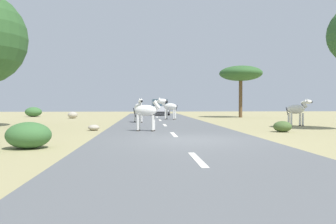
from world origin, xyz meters
TOP-DOWN VIEW (x-y plane):
  - ground_plane at (0.00, 0.00)m, footprint 90.00×90.00m
  - road at (-0.41, 0.00)m, footprint 6.00×64.00m
  - lane_markings at (-0.41, -1.00)m, footprint 0.16×56.00m
  - zebra_0 at (-1.97, 11.05)m, footprint 0.71×1.68m
  - zebra_1 at (-1.43, 3.84)m, footprint 1.59×0.66m
  - zebra_2 at (7.15, 7.34)m, footprint 1.69×0.58m
  - zebra_3 at (0.38, 15.29)m, footprint 1.57×1.16m
  - car_0 at (0.08, 25.80)m, footprint 2.08×4.37m
  - tree_2 at (7.47, 19.82)m, footprint 4.02×4.02m
  - bush_0 at (-12.62, 22.94)m, footprint 1.61×1.45m
  - bush_1 at (4.67, 3.49)m, footprint 0.83×0.75m
  - bush_2 at (-4.87, -1.50)m, footprint 1.26×1.14m
  - rock_0 at (-4.01, 4.97)m, footprint 0.53×0.57m
  - rock_2 at (-7.91, 18.80)m, footprint 0.85×0.78m

SIDE VIEW (x-z plane):
  - ground_plane at x=0.00m, z-range 0.00..0.00m
  - road at x=-0.41m, z-range 0.00..0.05m
  - lane_markings at x=-0.41m, z-range 0.05..0.06m
  - rock_0 at x=-4.01m, z-range 0.00..0.28m
  - bush_1 at x=4.67m, z-range 0.00..0.50m
  - rock_2 at x=-7.91m, z-range 0.00..0.59m
  - bush_2 at x=-4.87m, z-range 0.00..0.76m
  - bush_0 at x=-12.62m, z-range 0.00..0.96m
  - car_0 at x=0.08m, z-range -0.02..1.72m
  - zebra_2 at x=7.15m, z-range 0.15..1.75m
  - zebra_1 at x=-1.43m, z-range 0.20..1.72m
  - zebra_0 at x=-1.97m, z-range 0.21..1.82m
  - zebra_3 at x=0.38m, z-range 0.21..1.86m
  - tree_2 at x=7.47m, z-range 1.69..6.55m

